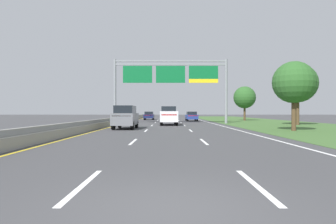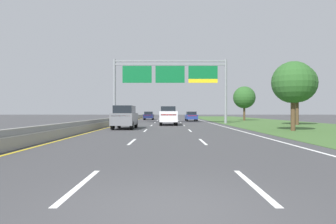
{
  "view_description": "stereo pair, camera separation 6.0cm",
  "coord_description": "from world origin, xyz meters",
  "px_view_note": "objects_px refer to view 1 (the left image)",
  "views": [
    {
      "loc": [
        -0.03,
        -4.74,
        1.58
      ],
      "look_at": [
        0.06,
        19.76,
        1.54
      ],
      "focal_mm": 31.21,
      "sensor_mm": 36.0,
      "label": 1
    },
    {
      "loc": [
        0.03,
        -4.74,
        1.58
      ],
      "look_at": [
        0.06,
        19.76,
        1.54
      ],
      "focal_mm": 31.21,
      "sensor_mm": 36.0,
      "label": 2
    }
  ],
  "objects_px": {
    "overhead_sign_gantry": "(169,77)",
    "roadside_tree_near": "(292,83)",
    "pickup_truck_white": "(168,116)",
    "car_blue_right_lane_sedan": "(190,116)",
    "roadside_tree_far": "(243,97)",
    "car_grey_left_lane_suv": "(124,117)",
    "car_navy_left_lane_sedan": "(148,116)",
    "roadside_tree_mid": "(296,83)"
  },
  "relations": [
    {
      "from": "overhead_sign_gantry",
      "to": "roadside_tree_near",
      "type": "height_order",
      "value": "overhead_sign_gantry"
    },
    {
      "from": "pickup_truck_white",
      "to": "car_blue_right_lane_sedan",
      "type": "bearing_deg",
      "value": -15.67
    },
    {
      "from": "overhead_sign_gantry",
      "to": "pickup_truck_white",
      "type": "relative_size",
      "value": 2.77
    },
    {
      "from": "roadside_tree_near",
      "to": "roadside_tree_far",
      "type": "relative_size",
      "value": 0.94
    },
    {
      "from": "overhead_sign_gantry",
      "to": "pickup_truck_white",
      "type": "bearing_deg",
      "value": -93.48
    },
    {
      "from": "car_blue_right_lane_sedan",
      "to": "roadside_tree_near",
      "type": "relative_size",
      "value": 0.78
    },
    {
      "from": "car_blue_right_lane_sedan",
      "to": "car_grey_left_lane_suv",
      "type": "height_order",
      "value": "car_grey_left_lane_suv"
    },
    {
      "from": "car_navy_left_lane_sedan",
      "to": "car_grey_left_lane_suv",
      "type": "relative_size",
      "value": 0.94
    },
    {
      "from": "pickup_truck_white",
      "to": "roadside_tree_far",
      "type": "bearing_deg",
      "value": -39.61
    },
    {
      "from": "overhead_sign_gantry",
      "to": "roadside_tree_far",
      "type": "bearing_deg",
      "value": 43.75
    },
    {
      "from": "car_blue_right_lane_sedan",
      "to": "pickup_truck_white",
      "type": "bearing_deg",
      "value": 164.14
    },
    {
      "from": "car_blue_right_lane_sedan",
      "to": "roadside_tree_far",
      "type": "xyz_separation_m",
      "value": [
        9.43,
        1.93,
        3.23
      ]
    },
    {
      "from": "car_blue_right_lane_sedan",
      "to": "roadside_tree_far",
      "type": "bearing_deg",
      "value": -79.49
    },
    {
      "from": "roadside_tree_near",
      "to": "roadside_tree_far",
      "type": "xyz_separation_m",
      "value": [
        3.19,
        27.29,
        0.11
      ]
    },
    {
      "from": "overhead_sign_gantry",
      "to": "car_blue_right_lane_sedan",
      "type": "bearing_deg",
      "value": 71.07
    },
    {
      "from": "car_grey_left_lane_suv",
      "to": "roadside_tree_near",
      "type": "xyz_separation_m",
      "value": [
        14.08,
        -3.05,
        2.84
      ]
    },
    {
      "from": "car_blue_right_lane_sedan",
      "to": "roadside_tree_far",
      "type": "distance_m",
      "value": 10.15
    },
    {
      "from": "overhead_sign_gantry",
      "to": "car_navy_left_lane_sedan",
      "type": "xyz_separation_m",
      "value": [
        -3.97,
        17.43,
        -5.26
      ]
    },
    {
      "from": "pickup_truck_white",
      "to": "roadside_tree_near",
      "type": "bearing_deg",
      "value": -137.51
    },
    {
      "from": "roadside_tree_mid",
      "to": "roadside_tree_near",
      "type": "bearing_deg",
      "value": -115.44
    },
    {
      "from": "car_blue_right_lane_sedan",
      "to": "roadside_tree_far",
      "type": "height_order",
      "value": "roadside_tree_far"
    },
    {
      "from": "overhead_sign_gantry",
      "to": "roadside_tree_far",
      "type": "distance_m",
      "value": 18.19
    },
    {
      "from": "car_grey_left_lane_suv",
      "to": "car_navy_left_lane_sedan",
      "type": "bearing_deg",
      "value": -0.12
    },
    {
      "from": "overhead_sign_gantry",
      "to": "roadside_tree_near",
      "type": "xyz_separation_m",
      "value": [
        9.87,
        -14.79,
        -2.14
      ]
    },
    {
      "from": "car_navy_left_lane_sedan",
      "to": "car_blue_right_lane_sedan",
      "type": "height_order",
      "value": "same"
    },
    {
      "from": "car_grey_left_lane_suv",
      "to": "roadside_tree_far",
      "type": "relative_size",
      "value": 0.79
    },
    {
      "from": "pickup_truck_white",
      "to": "roadside_tree_far",
      "type": "distance_m",
      "value": 21.46
    },
    {
      "from": "car_navy_left_lane_sedan",
      "to": "car_blue_right_lane_sedan",
      "type": "xyz_separation_m",
      "value": [
        7.59,
        -6.86,
        0.0
      ]
    },
    {
      "from": "pickup_truck_white",
      "to": "roadside_tree_near",
      "type": "distance_m",
      "value": 15.01
    },
    {
      "from": "pickup_truck_white",
      "to": "car_blue_right_lane_sedan",
      "type": "xyz_separation_m",
      "value": [
        3.87,
        14.65,
        -0.26
      ]
    },
    {
      "from": "roadside_tree_near",
      "to": "roadside_tree_far",
      "type": "height_order",
      "value": "roadside_tree_far"
    },
    {
      "from": "roadside_tree_far",
      "to": "car_blue_right_lane_sedan",
      "type": "bearing_deg",
      "value": -168.44
    },
    {
      "from": "overhead_sign_gantry",
      "to": "car_navy_left_lane_sedan",
      "type": "relative_size",
      "value": 3.42
    },
    {
      "from": "car_navy_left_lane_sedan",
      "to": "roadside_tree_near",
      "type": "distance_m",
      "value": 35.21
    },
    {
      "from": "pickup_truck_white",
      "to": "car_navy_left_lane_sedan",
      "type": "height_order",
      "value": "pickup_truck_white"
    },
    {
      "from": "roadside_tree_mid",
      "to": "roadside_tree_far",
      "type": "relative_size",
      "value": 1.19
    },
    {
      "from": "overhead_sign_gantry",
      "to": "pickup_truck_white",
      "type": "distance_m",
      "value": 6.46
    },
    {
      "from": "overhead_sign_gantry",
      "to": "roadside_tree_near",
      "type": "relative_size",
      "value": 2.67
    },
    {
      "from": "car_navy_left_lane_sedan",
      "to": "roadside_tree_far",
      "type": "distance_m",
      "value": 18.02
    },
    {
      "from": "car_navy_left_lane_sedan",
      "to": "car_blue_right_lane_sedan",
      "type": "distance_m",
      "value": 10.24
    },
    {
      "from": "pickup_truck_white",
      "to": "car_grey_left_lane_suv",
      "type": "distance_m",
      "value": 8.63
    },
    {
      "from": "car_navy_left_lane_sedan",
      "to": "roadside_tree_mid",
      "type": "relative_size",
      "value": 0.62
    }
  ]
}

